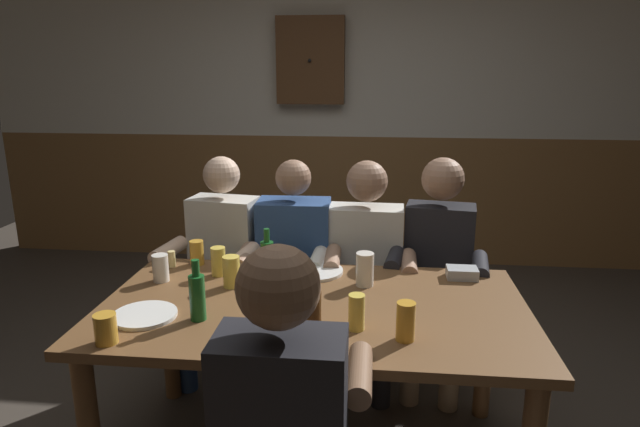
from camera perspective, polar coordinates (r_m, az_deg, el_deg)
back_wall_upper at (r=4.78m, az=3.12°, el=16.59°), size 6.36×0.12×1.42m
back_wall_wainscot at (r=4.91m, az=2.91°, el=1.59°), size 6.36×0.12×1.12m
dining_table at (r=2.33m, az=-0.68°, el=-11.62°), size 1.76×0.97×0.74m
person_0 at (r=3.08m, az=-10.40°, el=-4.63°), size 0.54×0.54×1.23m
person_1 at (r=3.00m, az=-2.86°, el=-5.03°), size 0.54×0.55×1.22m
person_2 at (r=2.96m, az=4.66°, el=-5.17°), size 0.55×0.51×1.22m
person_3 at (r=2.98m, az=12.15°, el=-5.12°), size 0.54×0.54×1.24m
person_4 at (r=1.70m, az=-3.64°, el=-20.95°), size 0.50×0.50×1.26m
table_candle at (r=2.78m, az=-15.20°, el=-4.60°), size 0.04×0.04×0.08m
condiment_caddy at (r=2.63m, az=14.59°, el=-6.02°), size 0.14×0.10×0.05m
plate_0 at (r=2.62m, az=-0.56°, el=-5.99°), size 0.27×0.27×0.01m
plate_1 at (r=2.28m, az=-17.82°, el=-10.04°), size 0.25×0.25×0.01m
bottle_0 at (r=2.17m, az=-12.67°, el=-8.34°), size 0.06×0.06×0.24m
bottle_1 at (r=2.57m, az=-5.53°, el=-4.53°), size 0.06×0.06×0.23m
bottle_2 at (r=1.94m, az=-0.77°, el=-10.68°), size 0.06×0.06×0.25m
pint_glass_0 at (r=2.06m, az=3.83°, el=-10.22°), size 0.06×0.06×0.14m
pint_glass_1 at (r=2.61m, az=-10.55°, el=-4.93°), size 0.07×0.07×0.14m
pint_glass_2 at (r=2.61m, az=-16.25°, el=-5.44°), size 0.07×0.07×0.13m
pint_glass_3 at (r=2.46m, az=4.69°, el=-5.81°), size 0.08×0.08×0.15m
pint_glass_4 at (r=2.11m, az=-21.44°, el=-11.12°), size 0.08×0.08×0.11m
pint_glass_5 at (r=2.47m, az=-9.21°, el=-6.00°), size 0.08×0.08×0.14m
pint_glass_6 at (r=2.00m, az=8.92°, el=-11.05°), size 0.07×0.07×0.14m
pint_glass_7 at (r=2.10m, az=-2.92°, el=-9.74°), size 0.06×0.06×0.14m
pint_glass_8 at (r=2.78m, az=-12.71°, el=-3.99°), size 0.07×0.07×0.12m
wall_dart_cabinet at (r=4.67m, az=-0.98°, el=15.65°), size 0.56×0.15×0.70m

